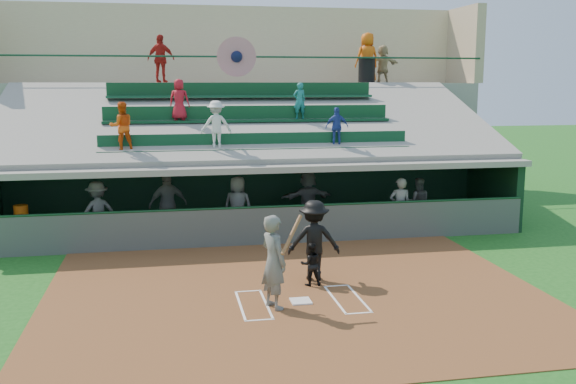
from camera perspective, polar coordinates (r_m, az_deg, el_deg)
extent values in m
plane|color=#185317|center=(13.94, 1.14, -9.80)|extent=(100.00, 100.00, 0.00)
cube|color=brown|center=(14.40, 0.73, -9.11)|extent=(11.00, 9.00, 0.02)
cube|color=white|center=(13.93, 1.14, -9.67)|extent=(0.43, 0.43, 0.03)
cube|color=silver|center=(13.80, -1.95, -9.90)|extent=(0.05, 1.80, 0.01)
cube|color=white|center=(14.10, 4.17, -9.50)|extent=(0.05, 1.80, 0.01)
cube|color=white|center=(13.74, -4.25, -10.03)|extent=(0.05, 1.80, 0.01)
cube|color=silver|center=(14.24, 6.34, -9.33)|extent=(0.05, 1.80, 0.01)
cube|color=white|center=(14.61, -3.58, -8.79)|extent=(0.60, 0.05, 0.01)
cube|color=white|center=(14.99, 4.31, -8.31)|extent=(0.60, 0.05, 0.01)
cube|color=white|center=(12.93, -2.55, -11.30)|extent=(0.60, 0.05, 0.01)
cube|color=white|center=(13.36, 6.34, -10.65)|extent=(0.60, 0.05, 0.01)
cube|color=gray|center=(20.32, -2.78, -3.45)|extent=(16.00, 3.50, 0.04)
cube|color=gray|center=(26.59, -4.85, 4.65)|extent=(20.00, 3.00, 4.60)
cube|color=#4C514C|center=(18.52, -2.04, -3.07)|extent=(16.00, 0.06, 1.10)
cylinder|color=#123A1D|center=(18.40, -2.05, -1.34)|extent=(16.00, 0.08, 0.08)
cube|color=black|center=(21.81, -3.44, 0.36)|extent=(16.00, 0.25, 2.20)
cube|color=black|center=(22.62, 17.70, 0.25)|extent=(0.25, 3.50, 2.20)
cube|color=gray|center=(19.94, -2.83, 2.66)|extent=(16.40, 3.90, 0.18)
cube|color=gray|center=(23.52, -3.99, 1.17)|extent=(16.40, 3.50, 2.30)
cube|color=gray|center=(25.01, -4.47, 4.33)|extent=(16.40, 0.30, 4.60)
cube|color=gray|center=(21.65, -3.54, 6.55)|extent=(16.40, 6.51, 2.37)
cube|color=#0D391F|center=(19.34, -2.62, 3.79)|extent=(9.40, 0.42, 0.08)
cube|color=#0C3920|center=(19.52, -2.71, 4.61)|extent=(9.40, 0.06, 0.45)
cube|color=#0B341D|center=(21.16, -3.37, 6.34)|extent=(9.40, 0.42, 0.08)
cube|color=#0D3D1E|center=(21.34, -3.45, 7.07)|extent=(9.40, 0.06, 0.45)
cube|color=#0D3C24|center=(23.01, -4.01, 8.48)|extent=(9.40, 0.42, 0.08)
cube|color=#0C371A|center=(23.21, -4.07, 9.13)|extent=(9.40, 0.06, 0.45)
imported|color=#D3490C|center=(19.23, -14.57, 5.67)|extent=(0.78, 0.67, 1.41)
imported|color=silver|center=(19.24, -6.41, 5.95)|extent=(0.95, 0.58, 1.42)
imported|color=navy|center=(19.88, 4.37, 5.79)|extent=(0.73, 0.35, 1.21)
imported|color=#A2121F|center=(21.06, -9.65, 8.10)|extent=(0.72, 0.56, 1.32)
imported|color=#186F6F|center=(21.51, 1.03, 8.11)|extent=(0.48, 0.37, 1.20)
cylinder|color=#123B24|center=(25.01, -4.60, 11.90)|extent=(20.00, 0.07, 0.07)
cylinder|color=#A31722|center=(24.99, -4.60, 11.90)|extent=(1.50, 0.06, 1.50)
sphere|color=#0D1334|center=(24.96, -4.59, 11.90)|extent=(0.44, 0.44, 0.44)
cube|color=tan|center=(28.02, -5.30, 12.89)|extent=(20.00, 0.40, 3.20)
cube|color=tan|center=(29.29, 15.37, 12.45)|extent=(0.40, 3.00, 3.20)
imported|color=#545651|center=(13.30, -1.29, -6.22)|extent=(0.73, 0.85, 1.98)
cylinder|color=#8F5D34|center=(13.06, 0.33, -3.82)|extent=(0.56, 0.54, 0.75)
sphere|color=olive|center=(13.25, -0.74, -5.18)|extent=(0.10, 0.10, 0.10)
imported|color=black|center=(14.87, 2.04, -6.43)|extent=(0.49, 0.39, 1.00)
imported|color=black|center=(15.19, 2.33, -4.30)|extent=(1.32, 0.87, 1.91)
cube|color=brown|center=(21.46, -3.93, -2.10)|extent=(14.01, 3.91, 0.43)
cube|color=white|center=(19.87, -22.51, -3.29)|extent=(1.04, 0.88, 0.78)
cylinder|color=orange|center=(19.70, -22.65, -1.65)|extent=(0.39, 0.39, 0.39)
imported|color=#5B5E58|center=(19.51, -16.57, -1.67)|extent=(1.31, 1.05, 1.78)
imported|color=#535551|center=(19.56, -10.62, -1.10)|extent=(1.25, 0.77, 1.98)
imported|color=#585A55|center=(19.47, -4.48, -1.25)|extent=(1.05, 0.88, 1.82)
imported|color=#565954|center=(20.59, 1.77, -0.61)|extent=(1.76, 0.81, 1.83)
imported|color=#5C5E58|center=(19.78, 9.92, -1.28)|extent=(0.70, 0.51, 1.77)
imported|color=#52544F|center=(21.08, 11.46, -0.89)|extent=(0.91, 0.80, 1.59)
cylinder|color=black|center=(26.54, 7.01, 10.66)|extent=(0.67, 0.67, 1.01)
imported|color=#AA1913|center=(25.32, -11.23, 11.53)|extent=(1.16, 0.80, 1.83)
imported|color=#CC550C|center=(26.88, 7.05, 11.75)|extent=(1.08, 0.80, 2.03)
imported|color=tan|center=(27.52, 8.41, 11.18)|extent=(1.47, 0.53, 1.57)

